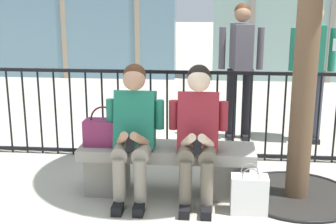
{
  "coord_description": "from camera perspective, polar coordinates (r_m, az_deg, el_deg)",
  "views": [
    {
      "loc": [
        0.39,
        -3.95,
        1.78
      ],
      "look_at": [
        0.0,
        0.1,
        0.75
      ],
      "focal_mm": 48.71,
      "sensor_mm": 36.0,
      "label": 1
    }
  ],
  "objects": [
    {
      "name": "seated_person_companion",
      "position": [
        3.98,
        3.75,
        -2.29
      ],
      "size": [
        0.52,
        0.66,
        1.21
      ],
      "color": "#6B6051",
      "rests_on": "ground"
    },
    {
      "name": "seated_person_with_phone",
      "position": [
        4.04,
        -4.32,
        -2.07
      ],
      "size": [
        0.52,
        0.66,
        1.21
      ],
      "color": "gray",
      "rests_on": "ground"
    },
    {
      "name": "stone_bench",
      "position": [
        4.24,
        -0.13,
        -6.62
      ],
      "size": [
        1.6,
        0.44,
        0.45
      ],
      "color": "gray",
      "rests_on": "ground"
    },
    {
      "name": "bystander_at_railing",
      "position": [
        5.86,
        17.54,
        5.91
      ],
      "size": [
        0.55,
        0.39,
        1.71
      ],
      "color": "#383D4C",
      "rests_on": "ground"
    },
    {
      "name": "ground_plane",
      "position": [
        4.34,
        -0.13,
        -9.96
      ],
      "size": [
        60.0,
        60.0,
        0.0
      ],
      "primitive_type": "plane",
      "color": "#A8A091"
    },
    {
      "name": "plaza_railing",
      "position": [
        5.08,
        0.92,
        -0.28
      ],
      "size": [
        7.54,
        0.04,
        1.0
      ],
      "color": "black",
      "rests_on": "ground"
    },
    {
      "name": "shopping_bag",
      "position": [
        3.95,
        10.12,
        -10.07
      ],
      "size": [
        0.31,
        0.17,
        0.42
      ],
      "color": "white",
      "rests_on": "ground"
    },
    {
      "name": "handbag_on_bench",
      "position": [
        4.23,
        -8.0,
        -2.46
      ],
      "size": [
        0.36,
        0.19,
        0.37
      ],
      "color": "#7A234C",
      "rests_on": "stone_bench"
    },
    {
      "name": "bystander_further_back",
      "position": [
        5.8,
        9.09,
        6.31
      ],
      "size": [
        0.55,
        0.41,
        1.71
      ],
      "color": "black",
      "rests_on": "ground"
    }
  ]
}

